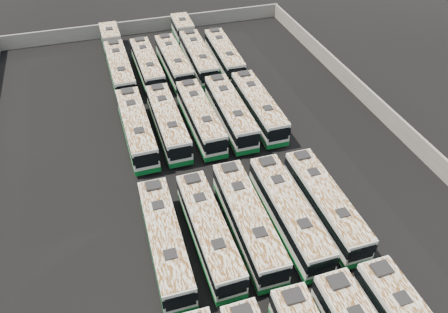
# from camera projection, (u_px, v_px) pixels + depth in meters

# --- Properties ---
(ground) EXTENTS (140.00, 140.00, 0.00)m
(ground) POSITION_uv_depth(u_px,v_px,m) (207.00, 176.00, 43.98)
(ground) COLOR black
(ground) RESTS_ON ground
(perimeter_wall) EXTENTS (45.20, 73.20, 2.20)m
(perimeter_wall) POSITION_uv_depth(u_px,v_px,m) (207.00, 167.00, 43.28)
(perimeter_wall) COLOR slate
(perimeter_wall) RESTS_ON ground
(bus_midfront_far_left) EXTENTS (2.72, 12.14, 3.41)m
(bus_midfront_far_left) POSITION_uv_depth(u_px,v_px,m) (165.00, 240.00, 35.34)
(bus_midfront_far_left) COLOR silver
(bus_midfront_far_left) RESTS_ON ground
(bus_midfront_left) EXTENTS (2.75, 12.13, 3.41)m
(bus_midfront_left) POSITION_uv_depth(u_px,v_px,m) (209.00, 231.00, 36.08)
(bus_midfront_left) COLOR silver
(bus_midfront_left) RESTS_ON ground
(bus_midfront_center) EXTENTS (2.76, 12.53, 3.53)m
(bus_midfront_center) POSITION_uv_depth(u_px,v_px,m) (248.00, 220.00, 36.94)
(bus_midfront_center) COLOR silver
(bus_midfront_center) RESTS_ON ground
(bus_midfront_right) EXTENTS (2.69, 12.50, 3.52)m
(bus_midfront_right) POSITION_uv_depth(u_px,v_px,m) (289.00, 213.00, 37.63)
(bus_midfront_right) COLOR silver
(bus_midfront_right) RESTS_ON ground
(bus_midfront_far_right) EXTENTS (2.59, 12.12, 3.41)m
(bus_midfront_far_right) POSITION_uv_depth(u_px,v_px,m) (325.00, 203.00, 38.57)
(bus_midfront_far_right) COLOR silver
(bus_midfront_far_right) RESTS_ON ground
(bus_midback_far_left) EXTENTS (2.81, 12.56, 3.53)m
(bus_midback_far_left) POSITION_uv_depth(u_px,v_px,m) (136.00, 128.00, 47.26)
(bus_midback_far_left) COLOR silver
(bus_midback_far_left) RESTS_ON ground
(bus_midback_left) EXTENTS (2.71, 12.31, 3.46)m
(bus_midback_left) POSITION_uv_depth(u_px,v_px,m) (168.00, 122.00, 48.11)
(bus_midback_left) COLOR silver
(bus_midback_left) RESTS_ON ground
(bus_midback_center) EXTENTS (2.75, 12.34, 3.47)m
(bus_midback_center) POSITION_uv_depth(u_px,v_px,m) (200.00, 117.00, 48.87)
(bus_midback_center) COLOR silver
(bus_midback_center) RESTS_ON ground
(bus_midback_right) EXTENTS (2.72, 12.51, 3.52)m
(bus_midback_right) POSITION_uv_depth(u_px,v_px,m) (230.00, 112.00, 49.67)
(bus_midback_right) COLOR silver
(bus_midback_right) RESTS_ON ground
(bus_midback_far_right) EXTENTS (2.66, 12.37, 3.49)m
(bus_midback_far_right) POSITION_uv_depth(u_px,v_px,m) (258.00, 107.00, 50.51)
(bus_midback_far_right) COLOR silver
(bus_midback_far_right) RESTS_ON ground
(bus_back_far_left) EXTENTS (2.86, 19.21, 3.48)m
(bus_back_far_left) POSITION_uv_depth(u_px,v_px,m) (117.00, 59.00, 59.77)
(bus_back_far_left) COLOR silver
(bus_back_far_left) RESTS_ON ground
(bus_back_left) EXTENTS (2.77, 12.06, 3.39)m
(bus_back_left) POSITION_uv_depth(u_px,v_px,m) (147.00, 65.00, 58.35)
(bus_back_left) COLOR silver
(bus_back_left) RESTS_ON ground
(bus_back_center) EXTENTS (2.83, 12.20, 3.42)m
(bus_back_center) POSITION_uv_depth(u_px,v_px,m) (174.00, 62.00, 59.11)
(bus_back_center) COLOR silver
(bus_back_center) RESTS_ON ground
(bus_back_right) EXTENTS (2.96, 19.29, 3.49)m
(bus_back_right) POSITION_uv_depth(u_px,v_px,m) (193.00, 47.00, 62.41)
(bus_back_right) COLOR silver
(bus_back_right) RESTS_ON ground
(bus_back_far_right) EXTENTS (2.82, 12.08, 3.39)m
(bus_back_far_right) POSITION_uv_depth(u_px,v_px,m) (224.00, 55.00, 60.69)
(bus_back_far_right) COLOR silver
(bus_back_far_right) RESTS_ON ground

